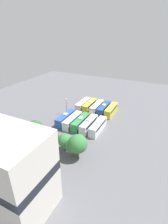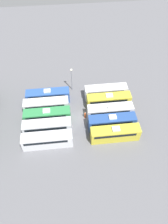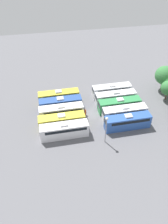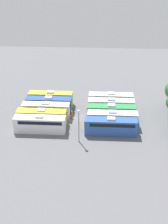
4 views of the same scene
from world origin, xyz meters
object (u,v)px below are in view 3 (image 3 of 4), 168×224
bus_9 (128,121)px  worker_person (85,112)px  bus_7 (119,105)px  bus_1 (61,104)px  bus_3 (62,121)px  bus_8 (125,113)px  light_pole (106,125)px  bus_2 (62,112)px  bus_6 (116,98)px  bus_4 (65,130)px  bus_5 (112,90)px  tree_0 (164,75)px  tree_1 (167,81)px  bus_0 (59,97)px  tree_2 (168,88)px

bus_9 → worker_person: size_ratio=5.70×
bus_9 → bus_7: bearing=178.5°
bus_1 → bus_3: size_ratio=1.00×
bus_8 → light_pole: (6.40, -6.49, 2.91)m
bus_1 → bus_2: (3.06, -0.16, 0.00)m
bus_6 → bus_4: bearing=-57.3°
bus_4 → worker_person: (-6.19, 5.83, -0.94)m
bus_5 → bus_6: (3.33, 0.02, 0.00)m
tree_0 → tree_1: tree_0 is taller
tree_1 → light_pole: bearing=-55.4°
bus_0 → bus_5: (-0.07, 14.18, 0.00)m
light_pole → bus_4: bearing=-112.7°
bus_2 → bus_4: size_ratio=1.00×
bus_2 → bus_8: same height
bus_4 → worker_person: bearing=136.7°
bus_6 → worker_person: 9.16m
bus_0 → bus_9: size_ratio=1.00×
bus_2 → bus_4: bearing=-1.2°
bus_4 → bus_9: same height
bus_2 → tree_2: size_ratio=1.92×
bus_0 → bus_9: same height
bus_8 → tree_1: 17.18m
bus_0 → bus_8: same height
bus_2 → light_pole: light_pole is taller
bus_4 → bus_9: bearing=89.7°
bus_8 → tree_0: (-9.93, 14.56, 2.73)m
bus_5 → worker_person: size_ratio=5.70×
bus_1 → bus_3: same height
worker_person → tree_2: 22.56m
bus_5 → bus_4: bearing=-48.8°
bus_3 → tree_2: 28.87m
worker_person → light_pole: size_ratio=0.27×
bus_0 → bus_7: 15.55m
bus_6 → worker_person: (3.07, -8.58, -0.94)m
bus_3 → tree_2: bearing=100.8°
tree_2 → bus_3: bearing=-79.2°
bus_2 → worker_person: size_ratio=5.70×
bus_3 → light_pole: light_pole is taller
tree_0 → light_pole: bearing=-52.2°
tree_0 → tree_2: (4.59, -1.02, -1.05)m
tree_2 → bus_5: bearing=-107.1°
bus_8 → tree_2: tree_2 is taller
bus_3 → bus_7: bearing=102.2°
bus_4 → tree_0: (-12.94, 29.15, 2.73)m
bus_5 → bus_8: same height
bus_1 → bus_2: 3.06m
bus_1 → bus_5: bearing=102.8°
bus_6 → bus_9: 9.35m
bus_6 → tree_1: bearing=97.9°
bus_3 → worker_person: bearing=118.2°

